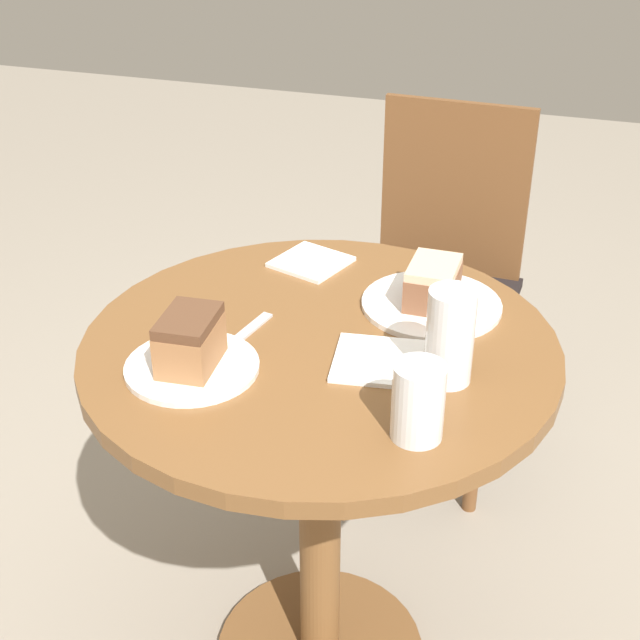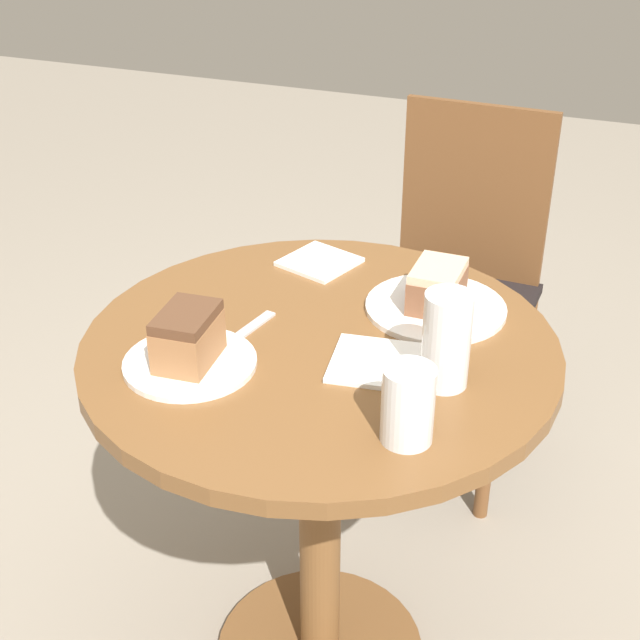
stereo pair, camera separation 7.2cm
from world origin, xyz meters
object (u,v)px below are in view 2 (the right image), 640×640
(glass_water, at_px, (408,408))
(chair, at_px, (454,287))
(plate_near, at_px, (190,363))
(plate_far, at_px, (436,308))
(cake_slice_near, at_px, (188,337))
(cake_slice_far, at_px, (437,286))
(glass_lemonade, at_px, (446,344))

(glass_water, bearing_deg, chair, 98.77)
(plate_near, distance_m, plate_far, 0.45)
(cake_slice_near, bearing_deg, plate_far, 44.89)
(cake_slice_far, xyz_separation_m, glass_lemonade, (0.07, -0.22, 0.02))
(plate_far, height_order, cake_slice_far, cake_slice_far)
(chair, xyz_separation_m, plate_far, (0.10, -0.65, 0.30))
(glass_water, bearing_deg, cake_slice_near, 171.33)
(plate_far, bearing_deg, glass_water, -81.50)
(plate_far, relative_size, cake_slice_far, 2.16)
(cake_slice_near, height_order, glass_water, glass_water)
(glass_water, bearing_deg, cake_slice_far, 98.50)
(cake_slice_far, bearing_deg, cake_slice_near, -135.11)
(glass_lemonade, bearing_deg, glass_water, -95.02)
(glass_lemonade, height_order, glass_water, glass_lemonade)
(plate_far, distance_m, glass_lemonade, 0.24)
(plate_far, bearing_deg, chair, 98.93)
(cake_slice_far, bearing_deg, plate_near, -135.11)
(plate_near, relative_size, glass_lemonade, 1.38)
(chair, height_order, cake_slice_far, chair)
(plate_near, distance_m, glass_lemonade, 0.41)
(cake_slice_near, bearing_deg, plate_near, 0.00)
(cake_slice_far, bearing_deg, plate_far, -90.00)
(cake_slice_far, relative_size, glass_lemonade, 0.75)
(plate_far, height_order, glass_water, glass_water)
(plate_near, xyz_separation_m, plate_far, (0.32, 0.32, 0.00))
(chair, xyz_separation_m, cake_slice_near, (-0.22, -0.96, 0.35))
(cake_slice_near, bearing_deg, chair, 77.29)
(plate_near, relative_size, glass_water, 1.84)
(glass_water, bearing_deg, plate_near, 171.33)
(cake_slice_near, relative_size, cake_slice_far, 1.06)
(chair, relative_size, plate_far, 3.69)
(cake_slice_far, bearing_deg, chair, 98.93)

